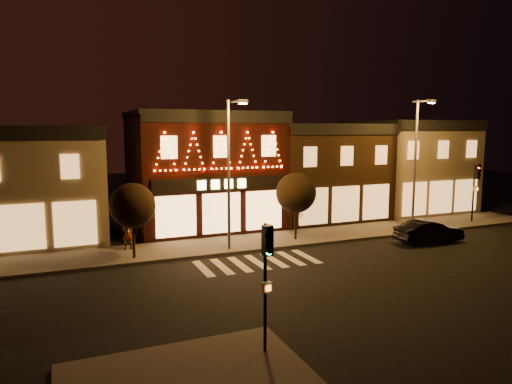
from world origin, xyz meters
TOP-DOWN VIEW (x-y plane):
  - ground at (0.00, 0.00)m, footprint 120.00×120.00m
  - sidewalk_far at (2.00, 8.00)m, footprint 44.00×4.00m
  - building_left at (-13.00, 13.99)m, footprint 12.20×8.28m
  - building_pulp at (0.00, 13.98)m, footprint 10.20×8.34m
  - building_right_a at (9.50, 13.99)m, footprint 9.20×8.28m
  - building_right_b at (18.50, 13.99)m, footprint 9.20×8.28m
  - traffic_signal_near at (-3.81, -5.77)m, footprint 0.30×0.42m
  - traffic_signal_far at (19.18, 7.27)m, footprint 0.35×0.50m
  - streetlamp_mid at (-0.58, 6.51)m, footprint 0.59×1.97m
  - streetlamp_right at (13.24, 6.98)m, footprint 0.82×2.04m
  - tree_left at (-6.03, 6.97)m, footprint 2.45×2.45m
  - tree_right at (4.10, 7.43)m, footprint 2.54×2.54m
  - dark_sedan at (11.71, 3.93)m, footprint 4.43×1.78m
  - pedestrian at (-6.10, 8.97)m, footprint 0.78×0.63m

SIDE VIEW (x-z plane):
  - ground at x=0.00m, z-range 0.00..0.00m
  - sidewalk_far at x=2.00m, z-range 0.00..0.15m
  - dark_sedan at x=11.71m, z-range 0.00..1.43m
  - pedestrian at x=-6.10m, z-range 0.15..1.99m
  - tree_left at x=-6.03m, z-range 0.97..5.06m
  - traffic_signal_near at x=-3.81m, z-range 0.99..5.09m
  - tree_right at x=4.10m, z-range 1.00..5.25m
  - traffic_signal_far at x=19.18m, z-range 1.09..5.48m
  - building_left at x=-13.00m, z-range 0.01..7.31m
  - building_right_a at x=9.50m, z-range 0.01..7.51m
  - building_right_b at x=18.50m, z-range 0.01..7.81m
  - building_pulp at x=0.00m, z-range 0.01..8.31m
  - streetlamp_mid at x=-0.58m, z-range 0.90..9.47m
  - streetlamp_right at x=13.24m, z-range 0.93..9.85m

